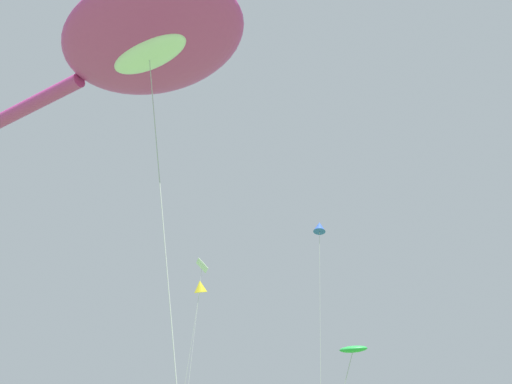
% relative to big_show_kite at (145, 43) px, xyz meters
% --- Properties ---
extents(big_show_kite, '(6.03, 12.72, 15.66)m').
position_rel_big_show_kite_xyz_m(big_show_kite, '(0.00, 0.00, 0.00)').
color(big_show_kite, '#CC3899').
rests_on(big_show_kite, ground).
extents(small_kite_triangle_green, '(1.46, 0.67, 14.39)m').
position_rel_big_show_kite_xyz_m(small_kite_triangle_green, '(11.37, 4.06, -1.02)').
color(small_kite_triangle_green, blue).
rests_on(small_kite_triangle_green, ground).
extents(small_kite_stunt_black, '(1.65, 0.97, 12.65)m').
position_rel_big_show_kite_xyz_m(small_kite_stunt_black, '(8.83, 9.25, -2.76)').
color(small_kite_stunt_black, yellow).
rests_on(small_kite_stunt_black, ground).
extents(small_kite_streamer_purple, '(1.49, 2.27, 6.48)m').
position_rel_big_show_kite_xyz_m(small_kite_streamer_purple, '(6.00, -1.99, -8.71)').
color(small_kite_streamer_purple, green).
rests_on(small_kite_streamer_purple, ground).
extents(small_kite_bird_shape, '(3.42, 2.92, 18.71)m').
position_rel_big_show_kite_xyz_m(small_kite_bird_shape, '(15.21, 18.47, 2.29)').
color(small_kite_bird_shape, white).
rests_on(small_kite_bird_shape, ground).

